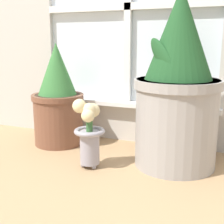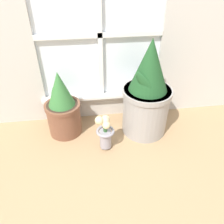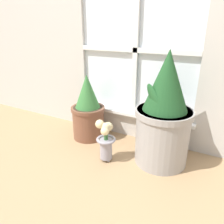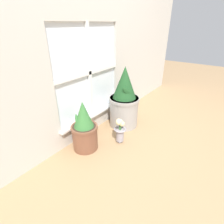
{
  "view_description": "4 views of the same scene",
  "coord_description": "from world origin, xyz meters",
  "views": [
    {
      "loc": [
        0.57,
        -1.05,
        0.54
      ],
      "look_at": [
        0.05,
        0.21,
        0.23
      ],
      "focal_mm": 50.0,
      "sensor_mm": 36.0,
      "label": 1
    },
    {
      "loc": [
        -0.13,
        -1.08,
        1.2
      ],
      "look_at": [
        0.05,
        0.27,
        0.21
      ],
      "focal_mm": 35.0,
      "sensor_mm": 36.0,
      "label": 2
    },
    {
      "loc": [
        0.65,
        -1.03,
        0.89
      ],
      "look_at": [
        -0.02,
        0.2,
        0.33
      ],
      "focal_mm": 35.0,
      "sensor_mm": 36.0,
      "label": 3
    },
    {
      "loc": [
        -1.36,
        -0.79,
        1.2
      ],
      "look_at": [
        0.01,
        0.23,
        0.33
      ],
      "focal_mm": 28.0,
      "sensor_mm": 36.0,
      "label": 4
    }
  ],
  "objects": [
    {
      "name": "flower_vase",
      "position": [
        -0.02,
        0.1,
        0.17
      ],
      "size": [
        0.14,
        0.13,
        0.3
      ],
      "color": "#99939E",
      "rests_on": "ground_plane"
    },
    {
      "name": "ground_plane",
      "position": [
        0.0,
        0.0,
        0.0
      ],
      "size": [
        10.0,
        10.0,
        0.0
      ],
      "primitive_type": "plane",
      "color": "tan"
    },
    {
      "name": "potted_plant_right",
      "position": [
        0.32,
        0.28,
        0.34
      ],
      "size": [
        0.38,
        0.38,
        0.77
      ],
      "color": "#9E9993",
      "rests_on": "ground_plane"
    },
    {
      "name": "potted_plant_left",
      "position": [
        -0.32,
        0.34,
        0.24
      ],
      "size": [
        0.28,
        0.28,
        0.54
      ],
      "color": "brown",
      "rests_on": "ground_plane"
    }
  ]
}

